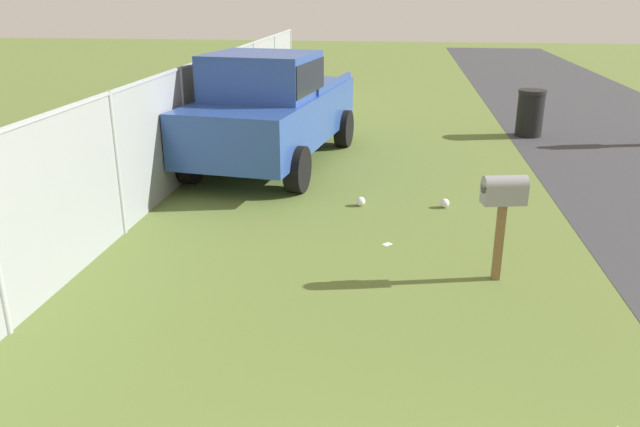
{
  "coord_description": "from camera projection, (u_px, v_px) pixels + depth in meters",
  "views": [
    {
      "loc": [
        -1.16,
        0.08,
        3.1
      ],
      "look_at": [
        4.2,
        0.77,
        1.15
      ],
      "focal_mm": 34.89,
      "sensor_mm": 36.0,
      "label": 1
    }
  ],
  "objects": [
    {
      "name": "mailbox",
      "position": [
        504.0,
        198.0,
        6.76
      ],
      "size": [
        0.29,
        0.5,
        1.22
      ],
      "rotation": [
        0.0,
        0.0,
        0.2
      ],
      "color": "brown",
      "rests_on": "ground"
    },
    {
      "name": "litter_bag_near_hydrant",
      "position": [
        445.0,
        203.0,
        9.38
      ],
      "size": [
        0.14,
        0.14,
        0.14
      ],
      "primitive_type": "sphere",
      "color": "silver",
      "rests_on": "ground"
    },
    {
      "name": "litter_bag_far_scatter",
      "position": [
        361.0,
        201.0,
        9.45
      ],
      "size": [
        0.14,
        0.14,
        0.14
      ],
      "primitive_type": "sphere",
      "color": "silver",
      "rests_on": "ground"
    },
    {
      "name": "trash_bin",
      "position": [
        530.0,
        113.0,
        13.83
      ],
      "size": [
        0.61,
        0.61,
        1.03
      ],
      "color": "black",
      "rests_on": "ground"
    },
    {
      "name": "litter_wrapper_by_mailbox",
      "position": [
        387.0,
        244.0,
        8.04
      ],
      "size": [
        0.14,
        0.14,
        0.01
      ],
      "primitive_type": "cube",
      "rotation": [
        0.0,
        0.0,
        5.52
      ],
      "color": "silver",
      "rests_on": "ground"
    },
    {
      "name": "fence_section",
      "position": [
        207.0,
        106.0,
        11.75
      ],
      "size": [
        18.48,
        0.07,
        1.91
      ],
      "color": "#9EA3A8",
      "rests_on": "ground"
    },
    {
      "name": "pickup_truck",
      "position": [
        271.0,
        106.0,
        11.32
      ],
      "size": [
        5.14,
        2.71,
        2.09
      ],
      "rotation": [
        0.0,
        0.0,
        3.0
      ],
      "color": "#284793",
      "rests_on": "ground"
    }
  ]
}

